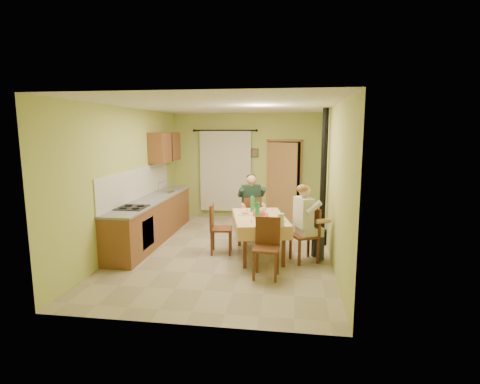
# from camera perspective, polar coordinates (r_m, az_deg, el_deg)

# --- Properties ---
(floor) EXTENTS (4.00, 6.00, 0.01)m
(floor) POSITION_cam_1_polar(r_m,az_deg,el_deg) (7.61, -1.99, -8.65)
(floor) COLOR tan
(floor) RESTS_ON ground
(room_shell) EXTENTS (4.04, 6.04, 2.82)m
(room_shell) POSITION_cam_1_polar(r_m,az_deg,el_deg) (7.26, -2.07, 5.14)
(room_shell) COLOR #BFCB68
(room_shell) RESTS_ON ground
(kitchen_run) EXTENTS (0.64, 3.64, 1.56)m
(kitchen_run) POSITION_cam_1_polar(r_m,az_deg,el_deg) (8.30, -13.22, -3.91)
(kitchen_run) COLOR brown
(kitchen_run) RESTS_ON ground
(upper_cabinets) EXTENTS (0.35, 1.40, 0.70)m
(upper_cabinets) POSITION_cam_1_polar(r_m,az_deg,el_deg) (9.36, -11.33, 6.72)
(upper_cabinets) COLOR brown
(upper_cabinets) RESTS_ON room_shell
(curtain) EXTENTS (1.70, 0.07, 2.22)m
(curtain) POSITION_cam_1_polar(r_m,az_deg,el_deg) (10.25, -2.25, 3.26)
(curtain) COLOR black
(curtain) RESTS_ON ground
(doorway) EXTENTS (0.96, 0.39, 2.15)m
(doorway) POSITION_cam_1_polar(r_m,az_deg,el_deg) (10.10, 6.62, 1.91)
(doorway) COLOR black
(doorway) RESTS_ON ground
(dining_table) EXTENTS (1.26, 1.73, 0.76)m
(dining_table) POSITION_cam_1_polar(r_m,az_deg,el_deg) (7.13, 2.99, -6.70)
(dining_table) COLOR #E6B77A
(dining_table) RESTS_ON ground
(tableware) EXTENTS (0.92, 1.54, 0.33)m
(tableware) POSITION_cam_1_polar(r_m,az_deg,el_deg) (6.91, 3.36, -3.42)
(tableware) COLOR white
(tableware) RESTS_ON dining_table
(chair_far) EXTENTS (0.47, 0.47, 0.94)m
(chair_far) POSITION_cam_1_polar(r_m,az_deg,el_deg) (8.24, 1.76, -5.15)
(chair_far) COLOR #5A2F18
(chair_far) RESTS_ON ground
(chair_near) EXTENTS (0.43, 0.43, 0.96)m
(chair_near) POSITION_cam_1_polar(r_m,az_deg,el_deg) (6.15, 4.01, -10.27)
(chair_near) COLOR #5A2F18
(chair_near) RESTS_ON ground
(chair_right) EXTENTS (0.57, 0.57, 0.99)m
(chair_right) POSITION_cam_1_polar(r_m,az_deg,el_deg) (6.94, 9.85, -8.07)
(chair_right) COLOR #5A2F18
(chair_right) RESTS_ON ground
(chair_left) EXTENTS (0.45, 0.45, 0.96)m
(chair_left) POSITION_cam_1_polar(r_m,az_deg,el_deg) (7.29, -2.98, -7.08)
(chair_left) COLOR #5A2F18
(chair_left) RESTS_ON ground
(man_far) EXTENTS (0.64, 0.56, 1.39)m
(man_far) POSITION_cam_1_polar(r_m,az_deg,el_deg) (8.12, 1.76, -1.09)
(man_far) COLOR #192D23
(man_far) RESTS_ON chair_far
(man_right) EXTENTS (0.61, 0.65, 1.39)m
(man_right) POSITION_cam_1_polar(r_m,az_deg,el_deg) (6.78, 9.89, -3.33)
(man_right) COLOR beige
(man_right) RESTS_ON chair_right
(stove_flue) EXTENTS (0.24, 0.24, 2.80)m
(stove_flue) POSITION_cam_1_polar(r_m,az_deg,el_deg) (7.86, 12.51, -0.58)
(stove_flue) COLOR black
(stove_flue) RESTS_ON ground
(picture_back) EXTENTS (0.19, 0.03, 0.23)m
(picture_back) POSITION_cam_1_polar(r_m,az_deg,el_deg) (10.16, 2.27, 5.97)
(picture_back) COLOR black
(picture_back) RESTS_ON room_shell
(picture_right) EXTENTS (0.03, 0.31, 0.21)m
(picture_right) POSITION_cam_1_polar(r_m,az_deg,el_deg) (8.37, 12.89, 5.69)
(picture_right) COLOR brown
(picture_right) RESTS_ON room_shell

